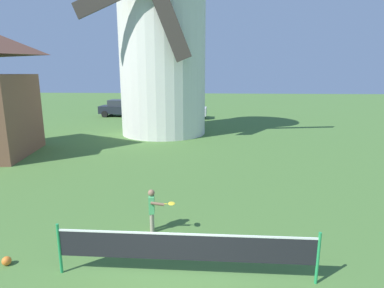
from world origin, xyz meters
TOP-DOWN VIEW (x-y plane):
  - windmill at (-2.57, 17.34)m, footprint 8.91×6.37m
  - tennis_net at (0.28, 1.73)m, footprint 5.25×0.06m
  - player_far at (-0.73, 3.61)m, footprint 0.72×0.41m
  - stray_ball at (-3.62, 1.90)m, footprint 0.19×0.19m
  - parked_car_black at (-7.88, 25.57)m, footprint 4.09×2.05m
  - parked_car_silver at (-1.90, 24.63)m, footprint 4.13×1.93m

SIDE VIEW (x-z plane):
  - stray_ball at x=-3.62m, z-range 0.00..0.19m
  - player_far at x=-0.73m, z-range 0.08..1.23m
  - tennis_net at x=0.28m, z-range 0.13..1.23m
  - parked_car_black at x=-7.88m, z-range 0.03..1.59m
  - parked_car_silver at x=-1.90m, z-range 0.03..1.59m
  - windmill at x=-2.57m, z-range -0.10..13.44m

